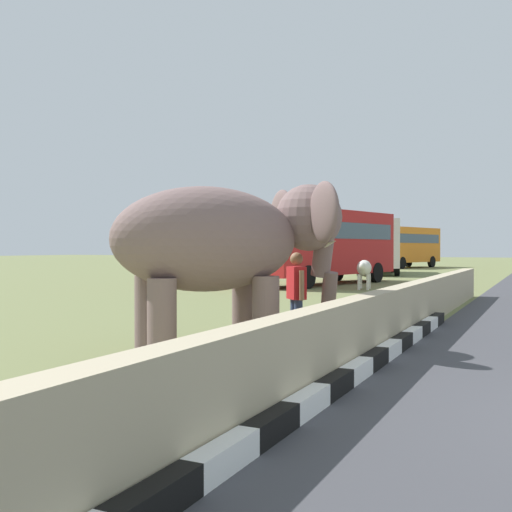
{
  "coord_description": "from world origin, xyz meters",
  "views": [
    {
      "loc": [
        -6.62,
        1.86,
        1.73
      ],
      "look_at": [
        2.37,
        6.22,
        1.6
      ],
      "focal_mm": 42.26,
      "sensor_mm": 36.0,
      "label": 1
    }
  ],
  "objects": [
    {
      "name": "cow_near",
      "position": [
        17.97,
        8.76,
        0.87
      ],
      "size": [
        1.93,
        0.87,
        1.23
      ],
      "color": "beige",
      "rests_on": "ground_plane"
    },
    {
      "name": "hill_east",
      "position": [
        55.0,
        28.88,
        0.0
      ],
      "size": [
        27.77,
        22.22,
        9.86
      ],
      "color": "gray",
      "rests_on": "ground_plane"
    },
    {
      "name": "bus_red",
      "position": [
        20.47,
        11.45,
        2.08
      ],
      "size": [
        9.86,
        4.69,
        3.5
      ],
      "color": "#B21E1E",
      "rests_on": "ground_plane"
    },
    {
      "name": "bus_orange",
      "position": [
        46.37,
        13.06,
        2.08
      ],
      "size": [
        8.71,
        4.82,
        3.5
      ],
      "color": "orange",
      "rests_on": "ground_plane"
    },
    {
      "name": "person_handler",
      "position": [
        3.35,
        5.89,
        0.93
      ],
      "size": [
        0.54,
        0.5,
        1.66
      ],
      "color": "navy",
      "rests_on": "ground_plane"
    },
    {
      "name": "elephant",
      "position": [
        2.05,
        6.58,
        1.84
      ],
      "size": [
        3.89,
        3.76,
        2.84
      ],
      "color": "#765D5A",
      "rests_on": "ground_plane"
    },
    {
      "name": "barrier_parapet",
      "position": [
        2.0,
        4.39,
        0.5
      ],
      "size": [
        28.0,
        0.36,
        1.0
      ],
      "primitive_type": "cube",
      "color": "tan",
      "rests_on": "ground_plane"
    },
    {
      "name": "bus_white",
      "position": [
        32.99,
        12.06,
        2.08
      ],
      "size": [
        8.98,
        4.67,
        3.5
      ],
      "color": "silver",
      "rests_on": "ground_plane"
    },
    {
      "name": "striped_curb",
      "position": [
        -0.35,
        4.09,
        0.12
      ],
      "size": [
        16.2,
        0.2,
        0.24
      ],
      "color": "white",
      "rests_on": "ground_plane"
    }
  ]
}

